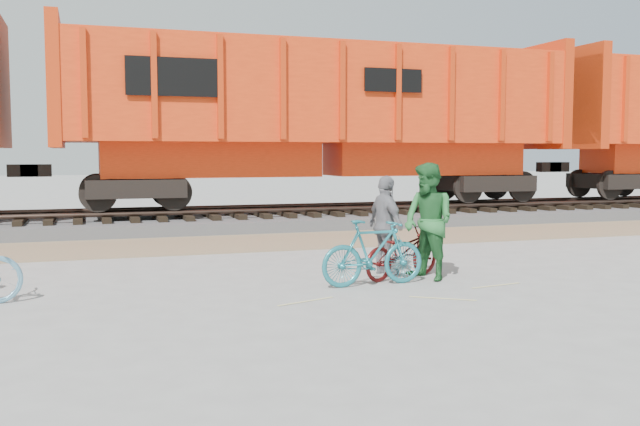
# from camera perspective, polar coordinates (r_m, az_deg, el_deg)

# --- Properties ---
(ground) EXTENTS (120.00, 120.00, 0.00)m
(ground) POSITION_cam_1_polar(r_m,az_deg,el_deg) (10.51, 2.81, -5.90)
(ground) COLOR #9E9E99
(ground) RESTS_ON ground
(gravel_strip) EXTENTS (120.00, 3.00, 0.02)m
(gravel_strip) POSITION_cam_1_polar(r_m,az_deg,el_deg) (15.70, -4.45, -2.33)
(gravel_strip) COLOR #917B5A
(gravel_strip) RESTS_ON ground
(ballast_bed) EXTENTS (120.00, 4.00, 0.30)m
(ballast_bed) POSITION_cam_1_polar(r_m,az_deg,el_deg) (19.09, -6.98, -0.67)
(ballast_bed) COLOR slate
(ballast_bed) RESTS_ON ground
(track) EXTENTS (120.00, 2.60, 0.24)m
(track) POSITION_cam_1_polar(r_m,az_deg,el_deg) (19.06, -6.99, 0.29)
(track) COLOR black
(track) RESTS_ON ballast_bed
(hopper_car_center) EXTENTS (14.00, 3.13, 4.65)m
(hopper_car_center) POSITION_cam_1_polar(r_m,az_deg,el_deg) (19.68, 0.19, 7.85)
(hopper_car_center) COLOR black
(hopper_car_center) RESTS_ON track
(bicycle_teal) EXTENTS (1.66, 0.56, 0.98)m
(bicycle_teal) POSITION_cam_1_polar(r_m,az_deg,el_deg) (10.52, 4.28, -3.18)
(bicycle_teal) COLOR teal
(bicycle_teal) RESTS_ON ground
(bicycle_maroon) EXTENTS (1.69, 1.13, 0.84)m
(bicycle_maroon) POSITION_cam_1_polar(r_m,az_deg,el_deg) (11.21, 6.57, -3.08)
(bicycle_maroon) COLOR #4E0E0D
(bicycle_maroon) RESTS_ON ground
(person_man) EXTENTS (0.91, 1.04, 1.81)m
(person_man) POSITION_cam_1_polar(r_m,az_deg,el_deg) (11.07, 8.68, -0.67)
(person_man) COLOR #25662F
(person_man) RESTS_ON ground
(person_woman) EXTENTS (0.50, 0.97, 1.60)m
(person_woman) POSITION_cam_1_polar(r_m,az_deg,el_deg) (11.49, 5.29, -0.98)
(person_woman) COLOR gray
(person_woman) RESTS_ON ground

